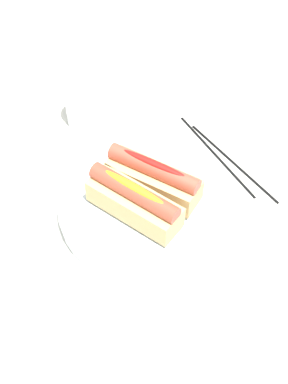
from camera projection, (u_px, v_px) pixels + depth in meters
name	position (u px, v px, depth m)	size (l,w,h in m)	color
ground_plane	(152.00, 219.00, 0.88)	(2.40, 2.40, 0.00)	silver
serving_bowl	(144.00, 206.00, 0.87)	(0.27, 0.27, 0.03)	silver
hotdog_front	(153.00, 177.00, 0.86)	(0.16, 0.10, 0.06)	#DBB270
hotdog_back	(134.00, 201.00, 0.83)	(0.16, 0.09, 0.06)	#DBB270
water_glass	(85.00, 105.00, 0.99)	(0.07, 0.07, 0.09)	white
chopstick_near	(216.00, 155.00, 0.96)	(0.01, 0.01, 0.22)	black
chopstick_far	(233.00, 162.00, 0.95)	(0.01, 0.01, 0.22)	black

